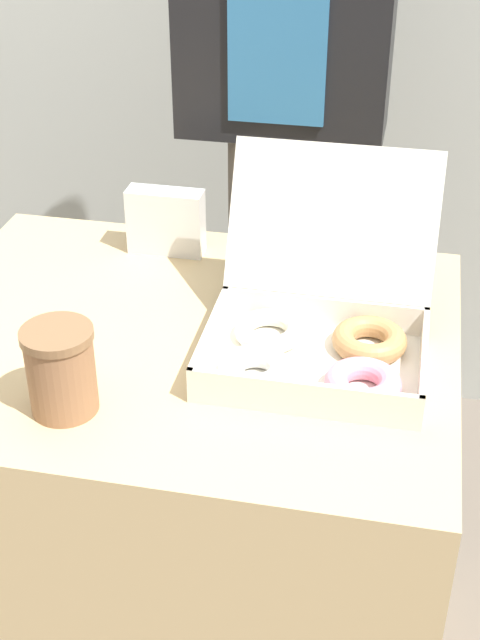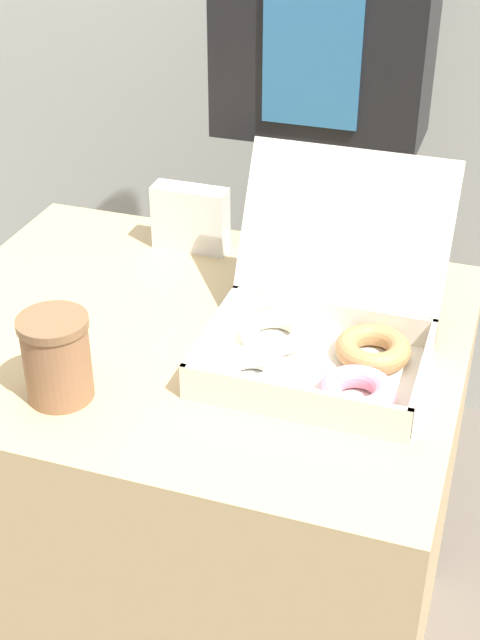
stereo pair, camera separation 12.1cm
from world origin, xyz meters
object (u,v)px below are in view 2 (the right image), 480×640
Objects in this scene: donut_box at (320,340)px; coffee_cup at (57,358)px; person_customer at (321,110)px; napkin_holder at (191,218)px.

donut_box reaches higher than coffee_cup.
donut_box is 0.20× the size of person_customer.
person_customer reaches higher than coffee_cup.
coffee_cup is at bearing -149.75° from donut_box.
napkin_holder is at bearing 88.59° from coffee_cup.
napkin_holder is (-0.30, 0.27, 0.02)m from donut_box.
donut_box is at bearing 30.25° from coffee_cup.
coffee_cup is (-0.31, -0.18, 0.02)m from donut_box.
napkin_holder is (0.01, 0.46, -0.00)m from coffee_cup.
coffee_cup is 0.94× the size of napkin_holder.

